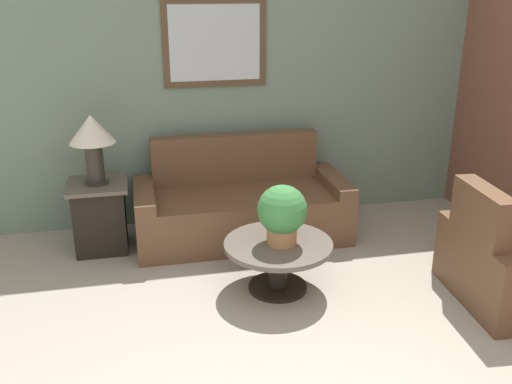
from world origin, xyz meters
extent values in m
cube|color=slate|center=(0.00, 3.41, 1.30)|extent=(6.83, 0.06, 2.60)
cube|color=#4C3823|center=(-0.18, 3.37, 1.77)|extent=(0.97, 0.03, 0.81)
cube|color=#B2BCC6|center=(-0.18, 3.36, 1.77)|extent=(0.85, 0.01, 0.69)
cube|color=brown|center=(-0.03, 2.84, 0.23)|extent=(1.62, 0.86, 0.46)
cube|color=brown|center=(-0.03, 3.18, 0.69)|extent=(1.62, 0.16, 0.47)
cube|color=brown|center=(-0.93, 2.84, 0.28)|extent=(0.18, 0.86, 0.56)
cube|color=brown|center=(0.87, 2.84, 0.28)|extent=(0.18, 0.86, 0.56)
cube|color=brown|center=(1.46, 1.32, 0.69)|extent=(0.20, 0.64, 0.47)
cube|color=brown|center=(1.86, 1.70, 0.28)|extent=(0.94, 0.24, 0.56)
cylinder|color=black|center=(0.06, 1.82, 0.01)|extent=(0.47, 0.47, 0.03)
cylinder|color=black|center=(0.06, 1.82, 0.20)|extent=(0.15, 0.15, 0.34)
cylinder|color=brown|center=(0.06, 1.82, 0.39)|extent=(0.85, 0.85, 0.04)
cube|color=black|center=(-1.33, 2.88, 0.30)|extent=(0.45, 0.45, 0.60)
cube|color=brown|center=(-1.33, 2.88, 0.62)|extent=(0.53, 0.53, 0.03)
cylinder|color=#2D2823|center=(-1.33, 2.88, 0.64)|extent=(0.21, 0.21, 0.02)
cylinder|color=#2D2823|center=(-1.33, 2.88, 0.83)|extent=(0.15, 0.15, 0.35)
cone|color=beige|center=(-1.33, 2.88, 1.13)|extent=(0.40, 0.40, 0.24)
cylinder|color=#9E6B42|center=(0.08, 1.81, 0.48)|extent=(0.23, 0.23, 0.14)
sphere|color=#387A3D|center=(0.08, 1.81, 0.69)|extent=(0.38, 0.38, 0.38)
camera|label=1|loc=(-0.96, -2.06, 2.33)|focal=40.00mm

